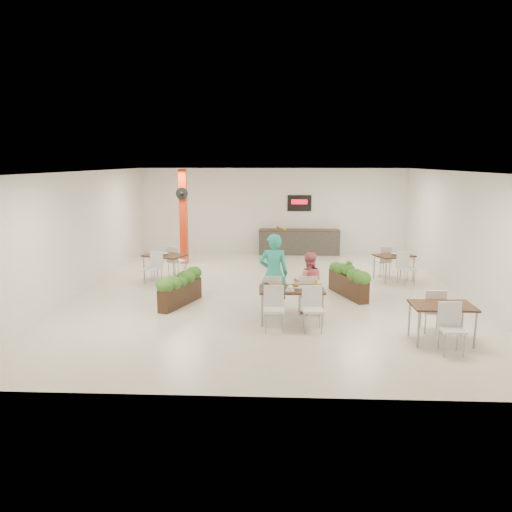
# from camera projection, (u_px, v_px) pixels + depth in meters

# --- Properties ---
(ground) EXTENTS (12.00, 12.00, 0.00)m
(ground) POSITION_uv_depth(u_px,v_px,m) (270.00, 293.00, 13.33)
(ground) COLOR beige
(ground) RESTS_ON ground
(room_shell) EXTENTS (10.10, 12.10, 3.22)m
(room_shell) POSITION_uv_depth(u_px,v_px,m) (270.00, 218.00, 12.95)
(room_shell) COLOR white
(room_shell) RESTS_ON ground
(red_column) EXTENTS (0.40, 0.41, 3.20)m
(red_column) POSITION_uv_depth(u_px,v_px,m) (183.00, 216.00, 16.88)
(red_column) COLOR red
(red_column) RESTS_ON ground
(service_counter) EXTENTS (3.00, 0.64, 2.20)m
(service_counter) POSITION_uv_depth(u_px,v_px,m) (299.00, 241.00, 18.74)
(service_counter) COLOR #2C2927
(service_counter) RESTS_ON ground
(main_table) EXTENTS (1.43, 1.67, 0.92)m
(main_table) POSITION_uv_depth(u_px,v_px,m) (291.00, 294.00, 10.80)
(main_table) COLOR black
(main_table) RESTS_ON ground
(diner_man) EXTENTS (0.69, 0.47, 1.86)m
(diner_man) POSITION_uv_depth(u_px,v_px,m) (274.00, 274.00, 11.40)
(diner_man) COLOR #28AF9F
(diner_man) RESTS_ON ground
(diner_woman) EXTENTS (0.72, 0.57, 1.44)m
(diner_woman) POSITION_uv_depth(u_px,v_px,m) (308.00, 283.00, 11.41)
(diner_woman) COLOR #E3647E
(diner_woman) RESTS_ON ground
(planter_left) EXTENTS (0.86, 1.62, 0.88)m
(planter_left) POSITION_uv_depth(u_px,v_px,m) (180.00, 286.00, 12.10)
(planter_left) COLOR black
(planter_left) RESTS_ON ground
(planter_right) EXTENTS (0.89, 1.70, 0.93)m
(planter_right) POSITION_uv_depth(u_px,v_px,m) (348.00, 278.00, 12.91)
(planter_right) COLOR black
(planter_right) RESTS_ON ground
(side_table_a) EXTENTS (1.37, 1.66, 0.92)m
(side_table_a) POSITION_uv_depth(u_px,v_px,m) (165.00, 259.00, 14.69)
(side_table_a) COLOR black
(side_table_a) RESTS_ON ground
(side_table_b) EXTENTS (1.27, 1.66, 0.92)m
(side_table_b) POSITION_uv_depth(u_px,v_px,m) (394.00, 259.00, 14.66)
(side_table_b) COLOR black
(side_table_b) RESTS_ON ground
(side_table_c) EXTENTS (1.17, 1.62, 0.92)m
(side_table_c) POSITION_uv_depth(u_px,v_px,m) (442.00, 311.00, 9.59)
(side_table_c) COLOR black
(side_table_c) RESTS_ON ground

